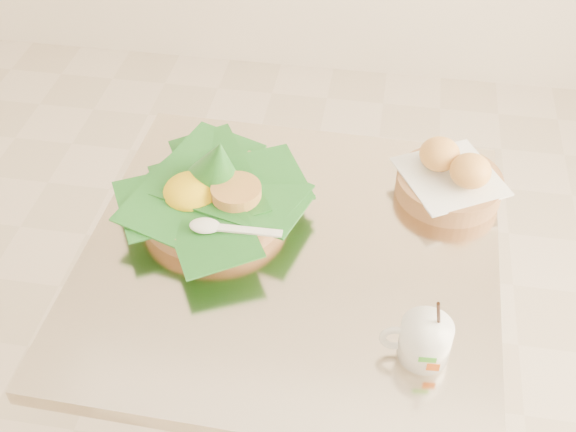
% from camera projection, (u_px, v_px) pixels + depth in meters
% --- Properties ---
extents(cafe_table, '(0.72, 0.72, 0.75)m').
position_uv_depth(cafe_table, '(290.00, 331.00, 1.38)').
color(cafe_table, gray).
rests_on(cafe_table, floor).
extents(rice_basket, '(0.33, 0.33, 0.17)m').
position_uv_depth(rice_basket, '(213.00, 192.00, 1.28)').
color(rice_basket, '#AA7748').
rests_on(rice_basket, cafe_table).
extents(bread_basket, '(0.23, 0.23, 0.10)m').
position_uv_depth(bread_basket, '(451.00, 178.00, 1.32)').
color(bread_basket, '#AA7748').
rests_on(bread_basket, cafe_table).
extents(coffee_mug, '(0.11, 0.08, 0.13)m').
position_uv_depth(coffee_mug, '(424.00, 339.00, 1.05)').
color(coffee_mug, white).
rests_on(coffee_mug, cafe_table).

